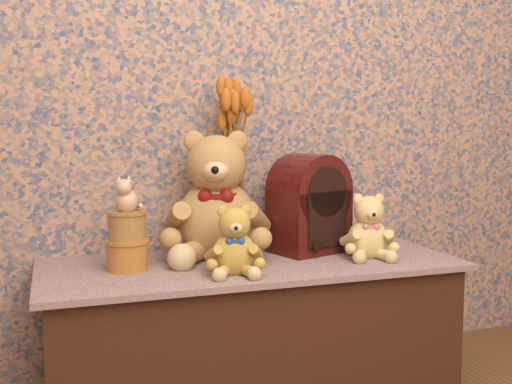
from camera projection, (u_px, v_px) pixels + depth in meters
display_shelf at (251, 327)px, 2.07m from camera, size 1.39×0.58×0.46m
teddy_large at (217, 190)px, 2.10m from camera, size 0.48×0.53×0.47m
teddy_medium at (234, 237)px, 1.87m from camera, size 0.22×0.25×0.23m
teddy_small at (368, 223)px, 2.10m from camera, size 0.24×0.26×0.24m
cathedral_radio at (309, 203)px, 2.18m from camera, size 0.30×0.26×0.36m
ceramic_vase at (228, 226)px, 2.15m from camera, size 0.13×0.13×0.20m
dried_stalks at (227, 142)px, 2.12m from camera, size 0.25×0.25×0.39m
biscuit_tin_lower at (128, 255)px, 1.91m from camera, size 0.16×0.16×0.09m
biscuit_tin_upper at (127, 226)px, 1.90m from camera, size 0.16×0.16×0.09m
cat_figurine at (126, 193)px, 1.89m from camera, size 0.11×0.12×0.12m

